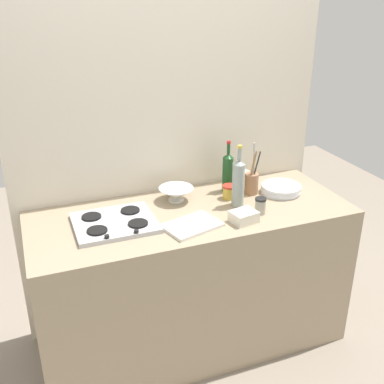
{
  "coord_description": "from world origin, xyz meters",
  "views": [
    {
      "loc": [
        -0.84,
        -2.18,
        2.06
      ],
      "look_at": [
        0.0,
        0.0,
        1.02
      ],
      "focal_mm": 43.7,
      "sensor_mm": 36.0,
      "label": 1
    }
  ],
  "objects_px": {
    "plate_stack": "(281,189)",
    "wine_bottle_leftmost": "(228,172)",
    "wine_bottle_mid_left": "(238,182)",
    "condiment_jar_spare": "(244,177)",
    "condiment_jar_rear": "(229,192)",
    "stovetop_hob": "(115,223)",
    "condiment_jar_front": "(260,206)",
    "mixing_bowl": "(176,194)",
    "utensil_crock": "(252,182)",
    "cutting_board": "(192,225)",
    "butter_dish": "(244,217)"
  },
  "relations": [
    {
      "from": "cutting_board",
      "to": "utensil_crock",
      "type": "bearing_deg",
      "value": 29.13
    },
    {
      "from": "mixing_bowl",
      "to": "cutting_board",
      "type": "distance_m",
      "value": 0.34
    },
    {
      "from": "wine_bottle_leftmost",
      "to": "condiment_jar_spare",
      "type": "xyz_separation_m",
      "value": [
        0.15,
        0.08,
        -0.08
      ]
    },
    {
      "from": "plate_stack",
      "to": "utensil_crock",
      "type": "bearing_deg",
      "value": 161.15
    },
    {
      "from": "butter_dish",
      "to": "condiment_jar_spare",
      "type": "distance_m",
      "value": 0.54
    },
    {
      "from": "wine_bottle_mid_left",
      "to": "mixing_bowl",
      "type": "distance_m",
      "value": 0.37
    },
    {
      "from": "wine_bottle_mid_left",
      "to": "condiment_jar_spare",
      "type": "height_order",
      "value": "wine_bottle_mid_left"
    },
    {
      "from": "stovetop_hob",
      "to": "condiment_jar_front",
      "type": "bearing_deg",
      "value": -11.35
    },
    {
      "from": "butter_dish",
      "to": "utensil_crock",
      "type": "relative_size",
      "value": 0.42
    },
    {
      "from": "condiment_jar_rear",
      "to": "cutting_board",
      "type": "xyz_separation_m",
      "value": [
        -0.33,
        -0.26,
        -0.03
      ]
    },
    {
      "from": "utensil_crock",
      "to": "wine_bottle_mid_left",
      "type": "bearing_deg",
      "value": -141.79
    },
    {
      "from": "wine_bottle_leftmost",
      "to": "wine_bottle_mid_left",
      "type": "relative_size",
      "value": 0.89
    },
    {
      "from": "condiment_jar_spare",
      "to": "condiment_jar_front",
      "type": "bearing_deg",
      "value": -105.03
    },
    {
      "from": "mixing_bowl",
      "to": "cutting_board",
      "type": "bearing_deg",
      "value": -95.17
    },
    {
      "from": "mixing_bowl",
      "to": "condiment_jar_rear",
      "type": "distance_m",
      "value": 0.31
    },
    {
      "from": "plate_stack",
      "to": "condiment_jar_spare",
      "type": "distance_m",
      "value": 0.27
    },
    {
      "from": "wine_bottle_mid_left",
      "to": "mixing_bowl",
      "type": "bearing_deg",
      "value": 149.31
    },
    {
      "from": "butter_dish",
      "to": "condiment_jar_rear",
      "type": "bearing_deg",
      "value": 79.54
    },
    {
      "from": "mixing_bowl",
      "to": "condiment_jar_rear",
      "type": "bearing_deg",
      "value": -14.38
    },
    {
      "from": "cutting_board",
      "to": "condiment_jar_front",
      "type": "bearing_deg",
      "value": 1.69
    },
    {
      "from": "utensil_crock",
      "to": "condiment_jar_rear",
      "type": "xyz_separation_m",
      "value": [
        -0.16,
        -0.01,
        -0.03
      ]
    },
    {
      "from": "condiment_jar_rear",
      "to": "mixing_bowl",
      "type": "bearing_deg",
      "value": 165.62
    },
    {
      "from": "plate_stack",
      "to": "condiment_jar_rear",
      "type": "bearing_deg",
      "value": 172.43
    },
    {
      "from": "cutting_board",
      "to": "condiment_jar_spare",
      "type": "bearing_deg",
      "value": 40.2
    },
    {
      "from": "stovetop_hob",
      "to": "condiment_jar_front",
      "type": "distance_m",
      "value": 0.8
    },
    {
      "from": "wine_bottle_leftmost",
      "to": "condiment_jar_spare",
      "type": "distance_m",
      "value": 0.19
    },
    {
      "from": "condiment_jar_spare",
      "to": "mixing_bowl",
      "type": "bearing_deg",
      "value": -167.84
    },
    {
      "from": "stovetop_hob",
      "to": "utensil_crock",
      "type": "bearing_deg",
      "value": 6.9
    },
    {
      "from": "mixing_bowl",
      "to": "condiment_jar_spare",
      "type": "distance_m",
      "value": 0.5
    },
    {
      "from": "plate_stack",
      "to": "wine_bottle_leftmost",
      "type": "xyz_separation_m",
      "value": [
        -0.29,
        0.15,
        0.1
      ]
    },
    {
      "from": "condiment_jar_rear",
      "to": "condiment_jar_spare",
      "type": "height_order",
      "value": "condiment_jar_rear"
    },
    {
      "from": "mixing_bowl",
      "to": "condiment_jar_spare",
      "type": "relative_size",
      "value": 2.57
    },
    {
      "from": "wine_bottle_leftmost",
      "to": "condiment_jar_front",
      "type": "distance_m",
      "value": 0.36
    },
    {
      "from": "plate_stack",
      "to": "cutting_board",
      "type": "distance_m",
      "value": 0.69
    },
    {
      "from": "stovetop_hob",
      "to": "mixing_bowl",
      "type": "bearing_deg",
      "value": 22.55
    },
    {
      "from": "utensil_crock",
      "to": "butter_dish",
      "type": "bearing_deg",
      "value": -123.78
    },
    {
      "from": "condiment_jar_front",
      "to": "condiment_jar_rear",
      "type": "xyz_separation_m",
      "value": [
        -0.07,
        0.25,
        -0.01
      ]
    },
    {
      "from": "plate_stack",
      "to": "utensil_crock",
      "type": "height_order",
      "value": "utensil_crock"
    },
    {
      "from": "wine_bottle_leftmost",
      "to": "condiment_jar_rear",
      "type": "height_order",
      "value": "wine_bottle_leftmost"
    },
    {
      "from": "plate_stack",
      "to": "cutting_board",
      "type": "height_order",
      "value": "plate_stack"
    },
    {
      "from": "mixing_bowl",
      "to": "utensil_crock",
      "type": "xyz_separation_m",
      "value": [
        0.46,
        -0.06,
        0.03
      ]
    },
    {
      "from": "stovetop_hob",
      "to": "plate_stack",
      "type": "height_order",
      "value": "plate_stack"
    },
    {
      "from": "plate_stack",
      "to": "condiment_jar_spare",
      "type": "height_order",
      "value": "condiment_jar_spare"
    },
    {
      "from": "stovetop_hob",
      "to": "wine_bottle_mid_left",
      "type": "xyz_separation_m",
      "value": [
        0.71,
        -0.02,
        0.13
      ]
    },
    {
      "from": "utensil_crock",
      "to": "cutting_board",
      "type": "height_order",
      "value": "utensil_crock"
    },
    {
      "from": "wine_bottle_leftmost",
      "to": "mixing_bowl",
      "type": "relative_size",
      "value": 1.58
    },
    {
      "from": "condiment_jar_spare",
      "to": "wine_bottle_mid_left",
      "type": "bearing_deg",
      "value": -122.68
    },
    {
      "from": "condiment_jar_spare",
      "to": "cutting_board",
      "type": "xyz_separation_m",
      "value": [
        -0.52,
        -0.44,
        -0.03
      ]
    },
    {
      "from": "butter_dish",
      "to": "utensil_crock",
      "type": "distance_m",
      "value": 0.38
    },
    {
      "from": "stovetop_hob",
      "to": "condiment_jar_rear",
      "type": "relative_size",
      "value": 5.15
    }
  ]
}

